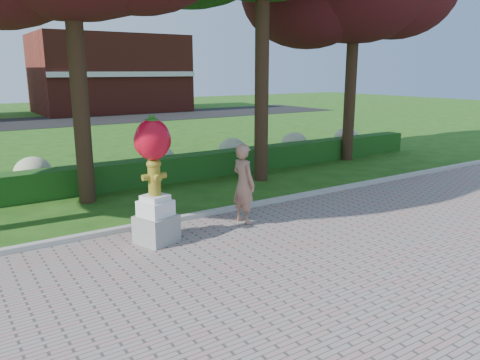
# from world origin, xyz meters

# --- Properties ---
(ground) EXTENTS (100.00, 100.00, 0.00)m
(ground) POSITION_xyz_m (0.00, 0.00, 0.00)
(ground) COLOR #214D13
(ground) RESTS_ON ground
(curb) EXTENTS (40.00, 0.18, 0.15)m
(curb) POSITION_xyz_m (0.00, 3.00, 0.07)
(curb) COLOR #ADADA5
(curb) RESTS_ON ground
(lawn_hedge) EXTENTS (24.00, 0.70, 0.80)m
(lawn_hedge) POSITION_xyz_m (0.00, 7.00, 0.40)
(lawn_hedge) COLOR #204714
(lawn_hedge) RESTS_ON ground
(hydrangea_row) EXTENTS (20.10, 1.10, 0.99)m
(hydrangea_row) POSITION_xyz_m (0.57, 8.00, 0.55)
(hydrangea_row) COLOR #C2C194
(hydrangea_row) RESTS_ON ground
(street) EXTENTS (50.00, 8.00, 0.02)m
(street) POSITION_xyz_m (0.00, 28.00, 0.01)
(street) COLOR black
(street) RESTS_ON ground
(building_right) EXTENTS (12.00, 8.00, 6.40)m
(building_right) POSITION_xyz_m (8.00, 34.00, 3.20)
(building_right) COLOR maroon
(building_right) RESTS_ON ground
(hydrant_sculpture) EXTENTS (0.91, 0.91, 2.63)m
(hydrant_sculpture) POSITION_xyz_m (-1.71, 1.98, 1.43)
(hydrant_sculpture) COLOR gray
(hydrant_sculpture) RESTS_ON walkway
(woman) EXTENTS (0.51, 0.72, 1.86)m
(woman) POSITION_xyz_m (0.52, 2.06, 0.97)
(woman) COLOR #9E6E5A
(woman) RESTS_ON walkway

